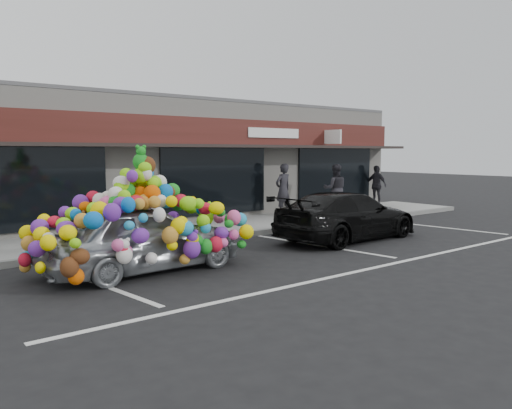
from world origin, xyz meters
TOP-DOWN VIEW (x-y plane):
  - ground at (0.00, 0.00)m, footprint 90.00×90.00m
  - shop_building at (0.00, 8.44)m, footprint 24.00×7.20m
  - sidewalk at (0.00, 4.00)m, footprint 26.00×3.00m
  - kerb at (0.00, 2.50)m, footprint 26.00×0.18m
  - parking_stripe_left at (-3.20, 0.20)m, footprint 0.73×4.37m
  - parking_stripe_mid at (2.80, 0.20)m, footprint 0.73×4.37m
  - parking_stripe_right at (8.20, 0.20)m, footprint 0.73×4.37m
  - lane_line at (2.00, -2.30)m, footprint 14.00×0.12m
  - toy_car at (-2.08, 0.42)m, footprint 2.98×4.46m
  - black_sedan at (4.06, 0.38)m, footprint 2.14×4.77m
  - pedestrian_a at (5.41, 4.67)m, footprint 0.72×0.51m
  - pedestrian_b at (7.44, 4.03)m, footprint 1.14×1.10m
  - pedestrian_c at (11.07, 5.00)m, footprint 1.03×0.48m

SIDE VIEW (x-z plane):
  - ground at x=0.00m, z-range 0.00..0.00m
  - parking_stripe_left at x=-3.20m, z-range 0.00..0.01m
  - parking_stripe_mid at x=2.80m, z-range 0.00..0.01m
  - parking_stripe_right at x=8.20m, z-range 0.00..0.01m
  - lane_line at x=2.00m, z-range 0.00..0.01m
  - sidewalk at x=0.00m, z-range 0.00..0.15m
  - kerb at x=0.00m, z-range -0.01..0.15m
  - black_sedan at x=4.06m, z-range 0.00..1.36m
  - toy_car at x=-2.08m, z-range -0.41..2.14m
  - pedestrian_c at x=11.07m, z-range 0.15..1.87m
  - pedestrian_b at x=7.44m, z-range 0.15..2.00m
  - pedestrian_a at x=5.41m, z-range 0.15..2.03m
  - shop_building at x=0.00m, z-range 0.01..4.32m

